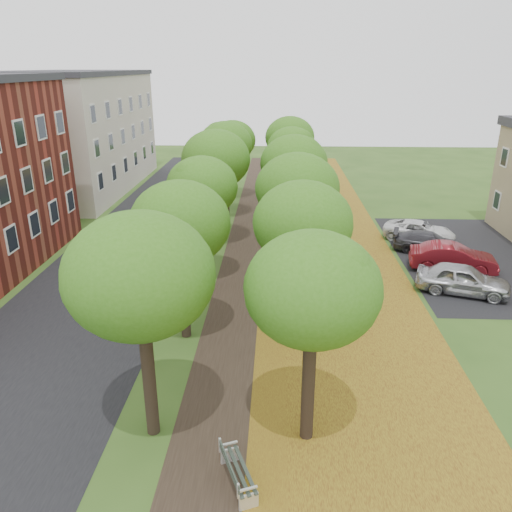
# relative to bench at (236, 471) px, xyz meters

# --- Properties ---
(ground) EXTENTS (120.00, 120.00, 0.00)m
(ground) POSITION_rel_bench_xyz_m (-0.58, 2.02, -0.47)
(ground) COLOR #2D4C19
(ground) RESTS_ON ground
(street_asphalt) EXTENTS (8.00, 70.00, 0.01)m
(street_asphalt) POSITION_rel_bench_xyz_m (-8.08, 17.02, -0.47)
(street_asphalt) COLOR black
(street_asphalt) RESTS_ON ground
(footpath) EXTENTS (3.20, 70.00, 0.01)m
(footpath) POSITION_rel_bench_xyz_m (-0.58, 17.02, -0.46)
(footpath) COLOR black
(footpath) RESTS_ON ground
(leaf_verge) EXTENTS (7.50, 70.00, 0.01)m
(leaf_verge) POSITION_rel_bench_xyz_m (4.42, 17.02, -0.46)
(leaf_verge) COLOR olive
(leaf_verge) RESTS_ON ground
(parking_lot) EXTENTS (9.00, 16.00, 0.01)m
(parking_lot) POSITION_rel_bench_xyz_m (12.92, 18.02, -0.47)
(parking_lot) COLOR black
(parking_lot) RESTS_ON ground
(tree_row_west) EXTENTS (3.90, 33.90, 6.80)m
(tree_row_west) POSITION_rel_bench_xyz_m (-2.78, 17.02, 4.63)
(tree_row_west) COLOR black
(tree_row_west) RESTS_ON ground
(tree_row_east) EXTENTS (3.90, 33.90, 6.80)m
(tree_row_east) POSITION_rel_bench_xyz_m (2.02, 17.02, 4.63)
(tree_row_east) COLOR black
(tree_row_east) RESTS_ON ground
(building_cream) EXTENTS (10.30, 20.30, 10.40)m
(building_cream) POSITION_rel_bench_xyz_m (-17.58, 35.02, 4.74)
(building_cream) COLOR beige
(building_cream) RESTS_ON ground
(bench) EXTENTS (1.21, 1.97, 0.90)m
(bench) POSITION_rel_bench_xyz_m (0.00, 0.00, 0.00)
(bench) COLOR #262F27
(bench) RESTS_ON ground
(car_silver) EXTENTS (4.84, 3.14, 1.53)m
(car_silver) POSITION_rel_bench_xyz_m (10.42, 12.85, 0.30)
(car_silver) COLOR #ABABAF
(car_silver) RESTS_ON ground
(car_red) EXTENTS (4.88, 2.45, 1.53)m
(car_red) POSITION_rel_bench_xyz_m (10.89, 15.85, 0.30)
(car_red) COLOR maroon
(car_red) RESTS_ON ground
(car_grey) EXTENTS (4.62, 2.83, 1.25)m
(car_grey) POSITION_rel_bench_xyz_m (10.42, 18.87, 0.16)
(car_grey) COLOR #323237
(car_grey) RESTS_ON ground
(car_white) EXTENTS (5.01, 3.71, 1.27)m
(car_white) POSITION_rel_bench_xyz_m (10.42, 21.10, 0.16)
(car_white) COLOR silver
(car_white) RESTS_ON ground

